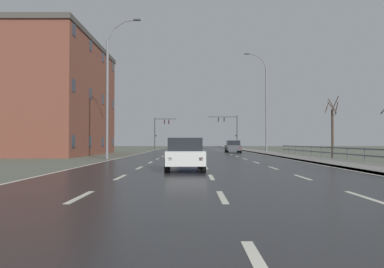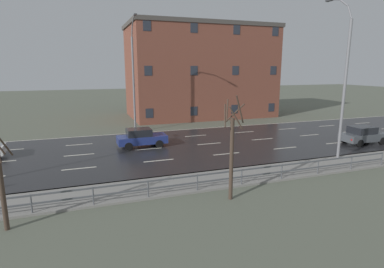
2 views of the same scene
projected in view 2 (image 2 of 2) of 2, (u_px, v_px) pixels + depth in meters
ground_plane at (332, 134)px, 31.81m from camera, size 160.00×160.00×0.12m
guardrail at (93, 193)px, 14.80m from camera, size 0.07×37.32×1.00m
street_lamp_midground at (343, 82)px, 21.59m from camera, size 2.54×0.24×11.41m
street_lamp_left_bank at (134, 78)px, 31.33m from camera, size 2.77×0.24×11.41m
car_far_right at (363, 135)px, 27.23m from camera, size 1.85×4.11×1.57m
car_near_right at (141, 138)px, 26.20m from camera, size 1.88×4.12×1.57m
brick_building at (200, 71)px, 42.85m from camera, size 10.78×19.38×12.24m
bare_tree_near at (1, 185)px, 12.38m from camera, size 0.81×1.07×4.58m
bare_tree_mid at (232, 152)px, 15.33m from camera, size 1.20×1.21×5.33m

